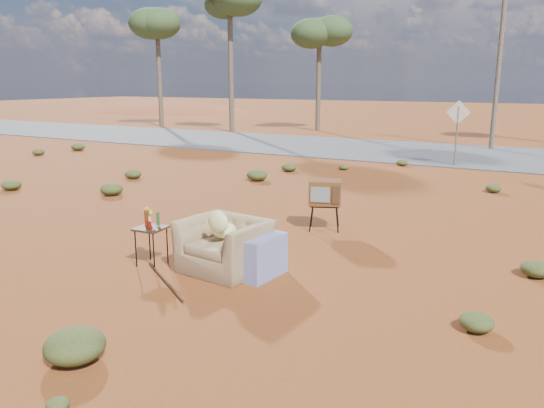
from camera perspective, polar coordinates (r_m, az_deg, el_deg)
The scene contains 13 objects.
ground at distance 8.47m, azimuth -6.39°, elevation -6.33°, with size 140.00×140.00×0.00m, color brown.
highway at distance 22.18m, azimuth 16.56°, elevation 5.31°, with size 140.00×7.00×0.04m, color #565659.
dirt_mound at distance 53.38m, azimuth -11.88°, elevation 9.77°, with size 26.00×18.00×2.00m, color #994025.
armchair at distance 7.95m, azimuth -4.45°, elevation -3.89°, with size 1.50×0.92×1.05m.
tv_unit at distance 10.17m, azimuth 5.72°, elevation 1.19°, with size 0.73×0.66×0.97m.
side_table at distance 8.40m, azimuth -12.98°, elevation -2.24°, with size 0.45×0.45×0.87m.
rusty_bar at distance 7.81m, azimuth -11.42°, elevation -8.06°, with size 0.04×0.04×1.66m, color #4B2414.
road_sign at distance 18.82m, azimuth 19.33°, elevation 8.37°, with size 0.78×0.06×2.19m.
eucalyptus_far_left at distance 35.01m, azimuth -12.24°, elevation 17.92°, with size 3.20×3.20×7.10m.
eucalyptus_left at distance 30.74m, azimuth -4.57°, elevation 20.71°, with size 3.20×3.20×8.10m.
eucalyptus_near_left at distance 31.30m, azimuth 5.13°, elevation 17.86°, with size 3.20×3.20×6.60m.
utility_pole_center at distance 24.19m, azimuth 23.35°, elevation 15.22°, with size 1.40×0.20×8.00m.
scrub_patch at distance 12.50m, azimuth 2.14°, elevation 0.75°, with size 17.49×8.07×0.33m.
Camera 1 is at (4.65, -6.51, 2.80)m, focal length 35.00 mm.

